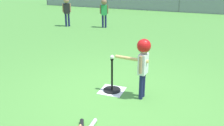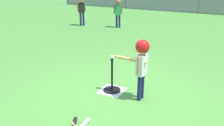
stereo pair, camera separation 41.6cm
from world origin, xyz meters
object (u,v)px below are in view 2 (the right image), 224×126
(batting_tee, at_px, (112,86))
(spare_bat_black, at_px, (74,126))
(baseball_on_tee, at_px, (112,57))
(fielder_near_right, at_px, (118,9))
(fielder_near_left, at_px, (82,7))
(batter_child, at_px, (141,58))

(batting_tee, distance_m, spare_bat_black, 1.31)
(baseball_on_tee, xyz_separation_m, fielder_near_right, (-2.12, 4.93, 0.03))
(batting_tee, bearing_deg, spare_bat_black, -88.88)
(fielder_near_left, bearing_deg, spare_bat_black, -58.97)
(batting_tee, relative_size, fielder_near_right, 0.58)
(fielder_near_left, relative_size, spare_bat_black, 2.05)
(baseball_on_tee, bearing_deg, fielder_near_right, 113.27)
(baseball_on_tee, xyz_separation_m, fielder_near_left, (-3.56, 4.65, 0.06))
(baseball_on_tee, relative_size, spare_bat_black, 0.14)
(batting_tee, height_order, spare_bat_black, batting_tee)
(spare_bat_black, bearing_deg, baseball_on_tee, 91.12)
(batter_child, distance_m, spare_bat_black, 1.53)
(batting_tee, xyz_separation_m, spare_bat_black, (0.03, -1.30, -0.07))
(fielder_near_left, bearing_deg, batter_child, -48.83)
(baseball_on_tee, xyz_separation_m, batter_child, (0.57, -0.07, 0.10))
(batter_child, bearing_deg, fielder_near_left, 131.17)
(batting_tee, height_order, baseball_on_tee, baseball_on_tee)
(baseball_on_tee, distance_m, batter_child, 0.58)
(fielder_near_left, height_order, fielder_near_right, fielder_near_left)
(spare_bat_black, bearing_deg, fielder_near_left, 121.03)
(fielder_near_right, distance_m, spare_bat_black, 6.63)
(batter_child, height_order, spare_bat_black, batter_child)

